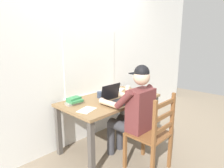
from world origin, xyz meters
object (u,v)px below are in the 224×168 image
wooden_chair (152,134)px  book_stack_main (74,101)px  computer_mouse (133,98)px  coffee_mug_dark (100,95)px  coffee_mug_spare (136,92)px  coffee_mug_white (128,89)px  laptop (115,99)px  desk (110,105)px  seated_person (133,110)px

wooden_chair → book_stack_main: (-0.42, 0.91, 0.29)m
wooden_chair → computer_mouse: bearing=62.5°
coffee_mug_dark → coffee_mug_spare: coffee_mug_spare is taller
coffee_mug_white → book_stack_main: (-0.93, 0.12, -0.01)m
computer_mouse → coffee_mug_dark: (-0.25, 0.38, 0.03)m
laptop → coffee_mug_white: 0.57m
desk → coffee_mug_spare: 0.43m
desk → seated_person: (-0.07, -0.46, 0.06)m
wooden_chair → coffee_mug_dark: bearing=89.8°
computer_mouse → coffee_mug_spare: bearing=26.1°
wooden_chair → book_stack_main: bearing=114.6°
desk → seated_person: size_ratio=1.12×
coffee_mug_white → coffee_mug_dark: size_ratio=0.88×
computer_mouse → wooden_chair: bearing=-117.5°
seated_person → laptop: size_ratio=3.75×
coffee_mug_white → coffee_mug_spare: coffee_mug_spare is taller
seated_person → wooden_chair: bearing=-90.0°
coffee_mug_dark → seated_person: bearing=-90.3°
seated_person → coffee_mug_dark: seated_person is taller
laptop → computer_mouse: laptop is taller
book_stack_main → computer_mouse: bearing=-31.5°
desk → laptop: bearing=-117.2°
coffee_mug_spare → book_stack_main: (-0.87, 0.32, -0.01)m
seated_person → laptop: bearing=93.3°
seated_person → book_stack_main: seated_person is taller
laptop → wooden_chair: bearing=-88.3°
seated_person → coffee_mug_dark: bearing=89.7°
computer_mouse → book_stack_main: 0.79m
desk → coffee_mug_dark: (-0.07, 0.14, 0.13)m
wooden_chair → coffee_mug_dark: size_ratio=7.43×
desk → coffee_mug_white: coffee_mug_white is taller
coffee_mug_dark → book_stack_main: 0.42m
seated_person → coffee_mug_white: (0.51, 0.51, 0.08)m
laptop → coffee_mug_spare: size_ratio=2.80×
seated_person → coffee_mug_spare: size_ratio=10.48×
coffee_mug_dark → coffee_mug_spare: (0.45, -0.28, 0.01)m
wooden_chair → computer_mouse: 0.62m
laptop → coffee_mug_white: size_ratio=2.98×
laptop → book_stack_main: laptop is taller
desk → coffee_mug_dark: coffee_mug_dark is taller
coffee_mug_white → book_stack_main: size_ratio=0.52×
desk → book_stack_main: size_ratio=6.45×
wooden_chair → book_stack_main: 1.04m
coffee_mug_spare → book_stack_main: 0.93m
laptop → coffee_mug_spare: 0.47m
seated_person → wooden_chair: seated_person is taller
coffee_mug_dark → book_stack_main: size_ratio=0.59×
coffee_mug_white → coffee_mug_dark: bearing=170.6°
coffee_mug_dark → coffee_mug_spare: bearing=-32.0°
coffee_mug_white → book_stack_main: 0.94m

